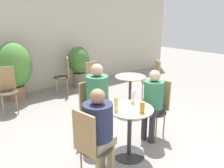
# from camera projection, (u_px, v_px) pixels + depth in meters

# --- Properties ---
(ground_plane) EXTENTS (20.00, 20.00, 0.00)m
(ground_plane) POSITION_uv_depth(u_px,v_px,m) (136.00, 150.00, 3.32)
(ground_plane) COLOR gray
(storefront_wall) EXTENTS (10.00, 0.06, 3.00)m
(storefront_wall) POSITION_uv_depth(u_px,v_px,m) (37.00, 34.00, 5.72)
(storefront_wall) COLOR beige
(storefront_wall) RESTS_ON ground_plane
(cafe_table_near) EXTENTS (0.64, 0.64, 0.74)m
(cafe_table_near) POSITION_uv_depth(u_px,v_px,m) (130.00, 124.00, 3.05)
(cafe_table_near) COLOR #2D2D33
(cafe_table_near) RESTS_ON ground_plane
(cafe_table_far) EXTENTS (0.64, 0.64, 0.74)m
(cafe_table_far) POSITION_uv_depth(u_px,v_px,m) (130.00, 87.00, 4.67)
(cafe_table_far) COLOR #2D2D33
(cafe_table_far) RESTS_ON ground_plane
(bistro_chair_0) EXTENTS (0.43, 0.41, 0.96)m
(bistro_chair_0) POSITION_uv_depth(u_px,v_px,m) (157.00, 104.00, 3.58)
(bistro_chair_0) COLOR #42382D
(bistro_chair_0) RESTS_ON ground_plane
(bistro_chair_1) EXTENTS (0.41, 0.43, 0.96)m
(bistro_chair_1) POSITION_uv_depth(u_px,v_px,m) (91.00, 106.00, 3.51)
(bistro_chair_1) COLOR #42382D
(bistro_chair_1) RESTS_ON ground_plane
(bistro_chair_2) EXTENTS (0.43, 0.41, 0.96)m
(bistro_chair_2) POSITION_uv_depth(u_px,v_px,m) (90.00, 142.00, 2.48)
(bistro_chair_2) COLOR #42382D
(bistro_chair_2) RESTS_ON ground_plane
(bistro_chair_3) EXTENTS (0.41, 0.43, 0.96)m
(bistro_chair_3) POSITION_uv_depth(u_px,v_px,m) (7.00, 86.00, 4.51)
(bistro_chair_3) COLOR #42382D
(bistro_chair_3) RESTS_ON ground_plane
(bistro_chair_4) EXTENTS (0.40, 0.41, 0.96)m
(bistro_chair_4) POSITION_uv_depth(u_px,v_px,m) (95.00, 79.00, 5.03)
(bistro_chair_4) COLOR #42382D
(bistro_chair_4) RESTS_ON ground_plane
(bistro_chair_5) EXTENTS (0.46, 0.45, 0.96)m
(bistro_chair_5) POSITION_uv_depth(u_px,v_px,m) (154.00, 77.00, 5.19)
(bistro_chair_5) COLOR #42382D
(bistro_chair_5) RESTS_ON ground_plane
(bistro_chair_6) EXTENTS (0.45, 0.44, 0.96)m
(bistro_chair_6) POSITION_uv_depth(u_px,v_px,m) (65.00, 73.00, 5.60)
(bistro_chair_6) COLOR #42382D
(bistro_chair_6) RESTS_ON ground_plane
(seated_person_0) EXTENTS (0.34, 0.32, 1.16)m
(seated_person_0) POSITION_uv_depth(u_px,v_px,m) (153.00, 99.00, 3.43)
(seated_person_0) COLOR #2D2D33
(seated_person_0) RESTS_ON ground_plane
(seated_person_1) EXTENTS (0.35, 0.38, 1.27)m
(seated_person_1) POSITION_uv_depth(u_px,v_px,m) (98.00, 97.00, 3.36)
(seated_person_1) COLOR #42475B
(seated_person_1) RESTS_ON ground_plane
(seated_person_2) EXTENTS (0.39, 0.36, 1.17)m
(seated_person_2) POSITION_uv_depth(u_px,v_px,m) (99.00, 127.00, 2.55)
(seated_person_2) COLOR gray
(seated_person_2) RESTS_ON ground_plane
(beer_glass_0) EXTENTS (0.06, 0.06, 0.19)m
(beer_glass_0) POSITION_uv_depth(u_px,v_px,m) (133.00, 97.00, 3.14)
(beer_glass_0) COLOR silver
(beer_glass_0) RESTS_ON cafe_table_near
(beer_glass_1) EXTENTS (0.06, 0.06, 0.19)m
(beer_glass_1) POSITION_uv_depth(u_px,v_px,m) (116.00, 104.00, 2.88)
(beer_glass_1) COLOR beige
(beer_glass_1) RESTS_ON cafe_table_near
(beer_glass_2) EXTENTS (0.07, 0.07, 0.15)m
(beer_glass_2) POSITION_uv_depth(u_px,v_px,m) (142.00, 107.00, 2.82)
(beer_glass_2) COLOR #B28433
(beer_glass_2) RESTS_ON cafe_table_near
(potted_plant_0) EXTENTS (0.81, 0.81, 1.40)m
(potted_plant_0) POSITION_uv_depth(u_px,v_px,m) (14.00, 67.00, 5.10)
(potted_plant_0) COLOR #93664C
(potted_plant_0) RESTS_ON ground_plane
(potted_plant_1) EXTENTS (0.61, 0.61, 1.16)m
(potted_plant_1) POSITION_uv_depth(u_px,v_px,m) (79.00, 64.00, 6.15)
(potted_plant_1) COLOR slate
(potted_plant_1) RESTS_ON ground_plane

